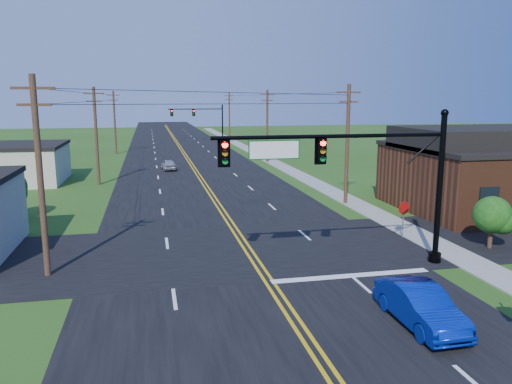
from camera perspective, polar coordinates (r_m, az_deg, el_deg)
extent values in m
plane|color=#274614|center=(16.10, 7.12, -19.11)|extent=(260.00, 260.00, 0.00)
cube|color=black|center=(63.83, -7.75, 3.42)|extent=(16.00, 220.00, 0.04)
cube|color=black|center=(26.81, -1.35, -6.59)|extent=(70.00, 10.00, 0.04)
cube|color=gray|center=(55.87, 3.87, 2.49)|extent=(2.00, 160.00, 0.08)
cylinder|color=black|center=(25.50, 20.22, 0.13)|extent=(0.28, 0.28, 7.20)
cylinder|color=black|center=(26.29, 19.75, -7.07)|extent=(0.60, 0.60, 0.50)
sphere|color=black|center=(25.13, 20.76, 8.45)|extent=(0.36, 0.36, 0.36)
cylinder|color=black|center=(22.70, 8.76, 6.32)|extent=(11.00, 0.18, 0.18)
cube|color=#055D19|center=(21.94, 2.09, 4.84)|extent=(2.30, 0.06, 0.85)
cylinder|color=black|center=(94.24, -3.86, 8.00)|extent=(0.28, 0.28, 7.20)
cylinder|color=black|center=(94.45, -3.83, 5.96)|extent=(0.60, 0.60, 0.50)
sphere|color=black|center=(94.14, -3.88, 10.24)|extent=(0.36, 0.36, 0.36)
cylinder|color=black|center=(93.57, -6.95, 9.39)|extent=(10.00, 0.18, 0.18)
cube|color=#055D19|center=(93.35, -8.92, 9.00)|extent=(2.30, 0.06, 0.85)
cube|color=#5C2F1A|center=(40.21, 26.08, 1.32)|extent=(14.00, 11.00, 4.40)
cube|color=black|center=(39.94, 26.35, 4.65)|extent=(14.20, 11.20, 0.30)
cylinder|color=#39271A|center=(23.89, -23.43, 1.42)|extent=(0.28, 0.28, 9.00)
cube|color=#39271A|center=(23.64, -24.14, 10.79)|extent=(1.80, 0.12, 0.12)
cube|color=#39271A|center=(23.64, -24.01, 9.10)|extent=(1.40, 0.12, 0.12)
cylinder|color=#39271A|center=(48.52, -17.79, 6.06)|extent=(0.28, 0.28, 9.00)
cube|color=#39271A|center=(48.39, -18.05, 10.67)|extent=(1.80, 0.12, 0.12)
cube|color=#39271A|center=(48.39, -18.01, 9.84)|extent=(1.40, 0.12, 0.12)
cylinder|color=#39271A|center=(75.39, -15.84, 7.64)|extent=(0.28, 0.28, 9.00)
cube|color=#39271A|center=(75.31, -15.99, 10.60)|extent=(1.80, 0.12, 0.12)
cube|color=#39271A|center=(75.31, -15.97, 10.07)|extent=(1.40, 0.12, 0.12)
cylinder|color=#39271A|center=(38.21, 10.38, 5.28)|extent=(0.28, 0.28, 9.00)
cube|color=#39271A|center=(38.05, 10.58, 11.14)|extent=(1.80, 0.12, 0.12)
cube|color=#39271A|center=(38.05, 10.55, 10.09)|extent=(1.40, 0.12, 0.12)
cylinder|color=#39271A|center=(62.96, 1.29, 7.51)|extent=(0.28, 0.28, 9.00)
cube|color=#39271A|center=(62.87, 1.31, 11.06)|extent=(1.80, 0.12, 0.12)
cube|color=#39271A|center=(62.86, 1.31, 10.43)|extent=(1.40, 0.12, 0.12)
cylinder|color=#39271A|center=(92.38, -3.06, 8.51)|extent=(0.28, 0.28, 9.00)
cube|color=#39271A|center=(92.31, -3.09, 10.93)|extent=(1.80, 0.12, 0.12)
cube|color=#39271A|center=(92.31, -3.08, 10.49)|extent=(1.40, 0.12, 0.12)
cylinder|color=#39271A|center=(44.87, 15.62, 1.24)|extent=(0.24, 0.24, 1.85)
sphere|color=#104511|center=(44.64, 15.73, 3.37)|extent=(3.00, 3.00, 3.00)
cylinder|color=#39271A|center=(29.70, 25.21, -4.63)|extent=(0.24, 0.24, 1.32)
sphere|color=#104511|center=(29.42, 25.39, -2.37)|extent=(2.00, 2.00, 2.00)
cylinder|color=#39271A|center=(37.06, -26.30, -1.66)|extent=(0.24, 0.24, 1.54)
sphere|color=#104511|center=(36.82, -26.48, 0.47)|extent=(2.40, 2.40, 2.40)
imported|color=#07209A|center=(19.01, 18.25, -12.34)|extent=(1.57, 4.38, 1.44)
imported|color=#B1B1B6|center=(56.90, -9.97, 3.07)|extent=(1.70, 3.61, 1.19)
cylinder|color=slate|center=(30.00, 16.45, -3.19)|extent=(0.08, 0.08, 2.03)
cylinder|color=#A10B09|center=(29.80, 16.56, -1.76)|extent=(0.76, 0.22, 0.77)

